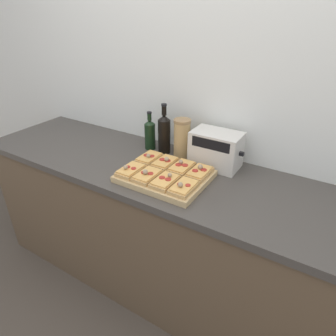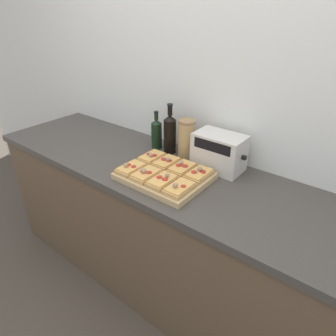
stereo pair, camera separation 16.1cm
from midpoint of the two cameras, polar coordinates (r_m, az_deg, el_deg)
ground_plane at (r=2.10m, az=-6.30°, el=-27.09°), size 12.00×12.00×0.00m
wall_back at (r=1.82m, az=4.82°, el=13.18°), size 6.00×0.06×2.50m
kitchen_counter at (r=1.93m, az=-1.14°, el=-12.78°), size 2.63×0.67×0.91m
cutting_board at (r=1.60m, az=-3.43°, el=-1.64°), size 0.45×0.36×0.03m
pizza_slice_back_left at (r=1.73m, az=-6.27°, el=1.85°), size 0.10×0.16×0.05m
pizza_slice_back_midleft at (r=1.68m, az=-3.31°, el=1.00°), size 0.10×0.16×0.05m
pizza_slice_back_midright at (r=1.62m, az=-0.18°, el=0.08°), size 0.10×0.16×0.05m
pizza_slice_back_right at (r=1.58m, az=3.17°, el=-0.89°), size 0.10×0.16×0.06m
pizza_slice_front_left at (r=1.62m, az=-9.95°, el=-0.48°), size 0.10×0.16×0.05m
pizza_slice_front_midleft at (r=1.56m, az=-6.92°, el=-1.49°), size 0.10×0.16×0.06m
pizza_slice_front_midright at (r=1.50m, az=-3.61°, el=-2.58°), size 0.10×0.16×0.05m
pizza_slice_front_right at (r=1.45m, az=-0.14°, el=-3.77°), size 0.10×0.16×0.05m
olive_oil_bottle at (r=1.92m, az=-5.87°, el=6.44°), size 0.07×0.07×0.25m
wine_bottle at (r=1.85m, az=-3.22°, el=6.59°), size 0.08×0.08×0.31m
grain_jar_tall at (r=1.79m, az=0.09°, el=5.58°), size 0.10×0.10×0.24m
toaster_oven at (r=1.70m, az=6.46°, el=3.48°), size 0.30×0.17×0.21m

